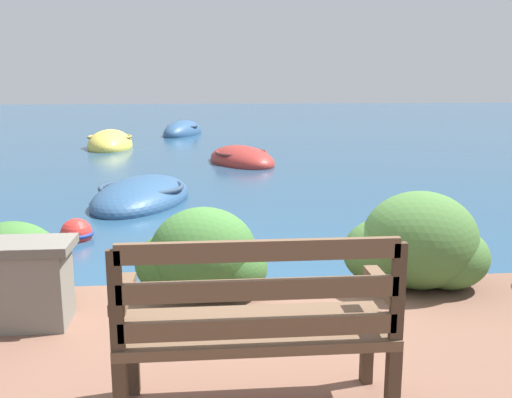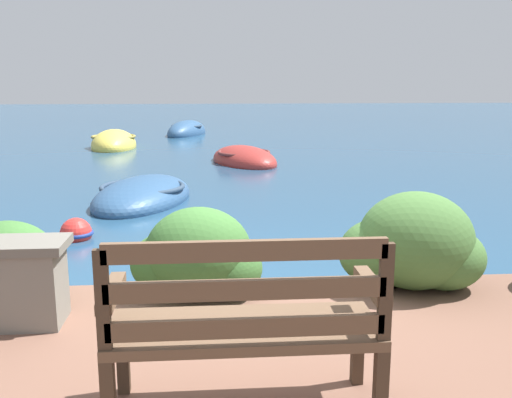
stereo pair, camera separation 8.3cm
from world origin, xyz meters
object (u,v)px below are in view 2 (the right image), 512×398
Objects in this scene: rowboat_nearest at (143,197)px; rowboat_far at (244,160)px; rowboat_distant at (187,132)px; mooring_buoy at (76,233)px; park_bench at (245,323)px; rowboat_outer at (114,145)px.

rowboat_far is (1.77, 3.93, 0.00)m from rowboat_nearest.
rowboat_distant is 12.80m from mooring_buoy.
rowboat_nearest is 10.73m from rowboat_distant.
rowboat_distant is (-0.97, 16.83, -0.63)m from park_bench.
rowboat_far is 4.60m from rowboat_outer.
rowboat_far is at bearing 88.40° from park_bench.
rowboat_distant is at bearing 94.94° from park_bench.
rowboat_nearest is 4.30m from rowboat_far.
rowboat_far is at bearing -9.33° from rowboat_nearest.
rowboat_far is 6.40m from mooring_buoy.
rowboat_nearest is 1.15× the size of rowboat_outer.
park_bench reaches higher than rowboat_nearest.
park_bench is 0.56× the size of rowboat_outer.
rowboat_outer is (-2.79, 13.18, -0.63)m from park_bench.
rowboat_distant reaches higher than rowboat_nearest.
rowboat_distant reaches higher than rowboat_far.
rowboat_distant reaches higher than mooring_buoy.
rowboat_distant is at bearing 13.66° from rowboat_nearest.
park_bench is at bearing -66.89° from mooring_buoy.
park_bench is 3.24× the size of mooring_buoy.
rowboat_outer is (-1.59, 7.07, 0.02)m from rowboat_nearest.
rowboat_nearest is at bearing -163.41° from rowboat_distant.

